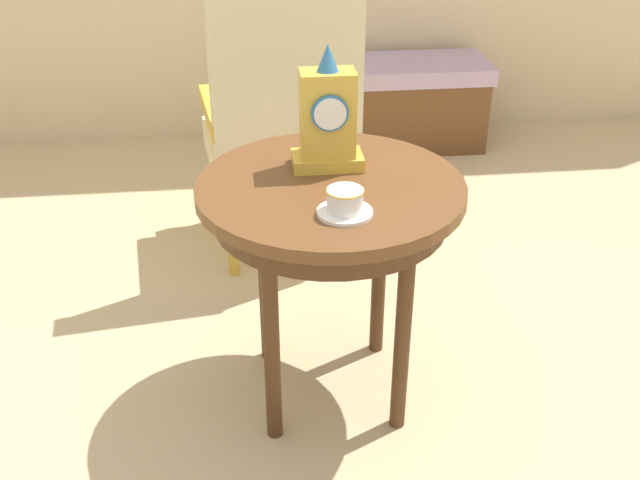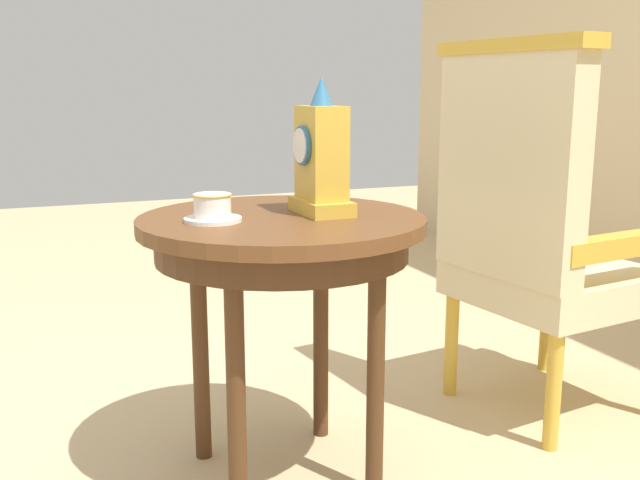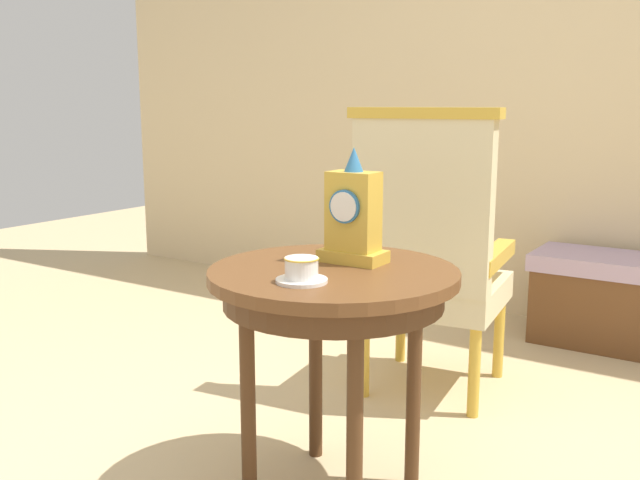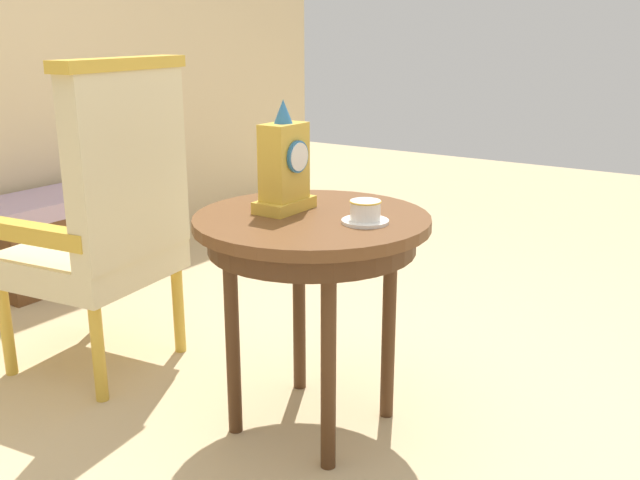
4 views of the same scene
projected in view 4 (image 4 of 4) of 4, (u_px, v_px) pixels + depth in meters
ground_plane at (330, 431)px, 2.29m from camera, size 10.00×10.00×0.00m
side_table at (312, 242)px, 2.16m from camera, size 0.71×0.71×0.70m
teacup_left at (365, 213)px, 2.05m from camera, size 0.14×0.14×0.07m
mantel_clock at (284, 167)px, 2.16m from camera, size 0.19×0.11×0.34m
armchair at (107, 216)px, 2.55m from camera, size 0.60×0.59×1.14m
window_bench at (72, 232)px, 3.71m from camera, size 0.98×0.40×0.44m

